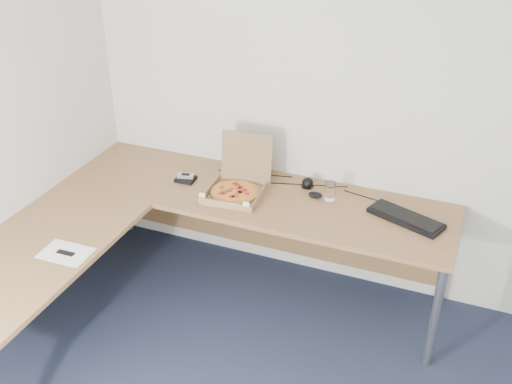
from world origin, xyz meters
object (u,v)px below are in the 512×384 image
at_px(pizza_box, 236,189).
at_px(keyboard, 406,218).
at_px(wallet, 186,179).
at_px(desk, 179,221).
at_px(drinking_glass, 330,191).

height_order(pizza_box, keyboard, pizza_box).
distance_m(pizza_box, wallet, 0.39).
height_order(desk, keyboard, keyboard).
height_order(desk, wallet, wallet).
bearing_deg(wallet, keyboard, -1.50).
bearing_deg(wallet, desk, -71.26).
relative_size(desk, drinking_glass, 20.99).
distance_m(desk, wallet, 0.46).
bearing_deg(keyboard, desk, -138.51).
relative_size(desk, pizza_box, 6.38).
relative_size(drinking_glass, keyboard, 0.27).
bearing_deg(keyboard, wallet, -157.08).
bearing_deg(desk, drinking_glass, 34.85).
xyz_separation_m(desk, pizza_box, (0.21, 0.38, 0.07)).
distance_m(pizza_box, drinking_glass, 0.59).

